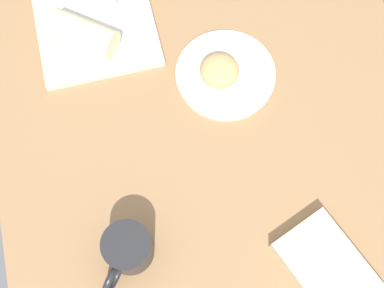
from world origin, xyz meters
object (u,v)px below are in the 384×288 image
object	(u,v)px
round_plate	(225,74)
book_stack	(329,271)
scone_pastry	(220,70)
breakfast_wrap	(83,34)
square_plate	(96,27)
coffee_mug	(127,250)
sauce_cup	(106,0)

from	to	relation	value
round_plate	book_stack	bearing A→B (deg)	9.89
scone_pastry	breakfast_wrap	size ratio (longest dim) A/B	0.57
square_plate	coffee_mug	xyz separation A→B (cm)	(50.12, -2.58, 3.82)
breakfast_wrap	scone_pastry	bearing A→B (deg)	-81.63
breakfast_wrap	book_stack	bearing A→B (deg)	-110.97
round_plate	breakfast_wrap	bearing A→B (deg)	-117.93
round_plate	square_plate	bearing A→B (deg)	-126.48
breakfast_wrap	coffee_mug	distance (cm)	46.39
round_plate	scone_pastry	bearing A→B (deg)	-79.42
coffee_mug	book_stack	bearing A→B (deg)	70.89
round_plate	scone_pastry	xyz separation A→B (cm)	(0.28, -1.51, 2.91)
round_plate	book_stack	distance (cm)	44.67
round_plate	square_plate	world-z (taller)	square_plate
sauce_cup	breakfast_wrap	world-z (taller)	breakfast_wrap
scone_pastry	breakfast_wrap	world-z (taller)	breakfast_wrap
round_plate	book_stack	world-z (taller)	book_stack
round_plate	sauce_cup	world-z (taller)	sauce_cup
scone_pastry	book_stack	world-z (taller)	scone_pastry
scone_pastry	square_plate	distance (cm)	29.72
breakfast_wrap	square_plate	bearing A→B (deg)	2.37
sauce_cup	coffee_mug	xyz separation A→B (cm)	(54.77, -5.94, 1.61)
round_plate	scone_pastry	distance (cm)	3.29
scone_pastry	sauce_cup	size ratio (longest dim) A/B	1.67
square_plate	scone_pastry	bearing A→B (deg)	51.35
sauce_cup	breakfast_wrap	xyz separation A→B (cm)	(8.38, -6.04, 1.71)
sauce_cup	book_stack	xyz separation A→B (cm)	(66.85, 28.92, -1.35)
breakfast_wrap	book_stack	xyz separation A→B (cm)	(58.47, 34.96, -3.06)
square_plate	coffee_mug	distance (cm)	50.33
round_plate	sauce_cup	bearing A→B (deg)	-137.07
square_plate	book_stack	xyz separation A→B (cm)	(62.19, 32.28, 0.86)
round_plate	breakfast_wrap	world-z (taller)	breakfast_wrap
book_stack	square_plate	bearing A→B (deg)	-152.57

